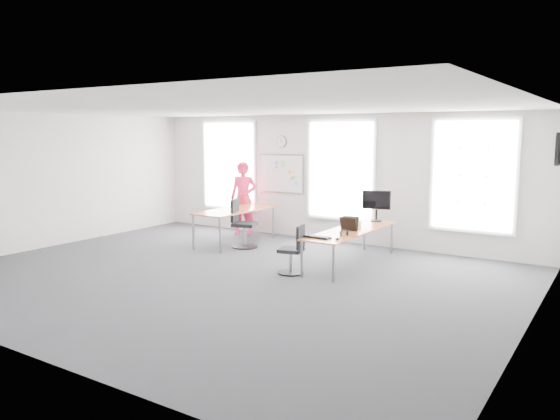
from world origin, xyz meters
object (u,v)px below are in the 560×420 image
Objects in this scene: desk_right at (351,232)px; keyboard at (317,237)px; desk_left at (235,212)px; chair_right at (294,252)px; monitor at (376,203)px; chair_left at (242,226)px; person at (243,198)px; headphones at (345,233)px.

desk_right is 5.70× the size of keyboard.
desk_right is 1.29× the size of desk_left.
desk_left reaches higher than desk_right.
monitor is at bearing 153.76° from chair_right.
keyboard is at bearing -134.92° from chair_left.
desk_left is at bearing 178.16° from monitor.
chair_right is 0.49× the size of person.
person reaches higher than chair_left.
chair_right is (2.61, -1.66, -0.33)m from desk_left.
chair_right is at bearing -141.75° from chair_left.
headphones is at bearing -75.91° from desk_right.
chair_left reaches higher than headphones.
person reaches higher than headphones.
person is at bearing -143.47° from chair_right.
desk_left is at bearing 172.47° from desk_right.
chair_left reaches higher than keyboard.
desk_left is 3.11m from chair_right.
chair_left is at bearing -35.91° from desk_left.
monitor reaches higher than desk_right.
desk_left is 2.00× the size of chair_left.
headphones reaches higher than desk_right.
headphones is at bearing -101.24° from monitor.
headphones is (3.82, -2.01, -0.19)m from person.
desk_right is 1.28m from monitor.
person is 4.32m from keyboard.
desk_right is at bearing -112.48° from chair_left.
chair_left is (-2.19, 1.35, 0.08)m from chair_right.
keyboard is (0.41, 0.15, 0.30)m from chair_right.
keyboard is 2.75× the size of headphones.
chair_right is 1.37× the size of monitor.
monitor is at bearing 13.80° from desk_left.
desk_right is at bearing 142.61° from chair_right.
keyboard is at bearing -101.26° from headphones.
monitor is at bearing 89.45° from desk_right.
desk_right is 15.69× the size of headphones.
keyboard is at bearing -109.62° from monitor.
person reaches higher than desk_left.
chair_right is at bearing -114.34° from desk_right.
chair_right is 0.83× the size of chair_left.
person is 10.24× the size of headphones.
person is (-0.92, 1.30, 0.44)m from chair_left.
person is at bearing 172.07° from headphones.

